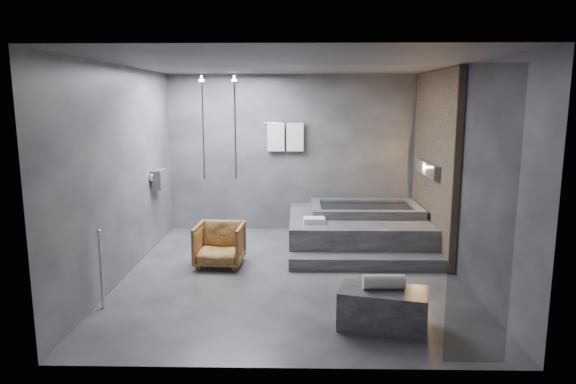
{
  "coord_description": "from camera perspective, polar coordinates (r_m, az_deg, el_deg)",
  "views": [
    {
      "loc": [
        0.08,
        -6.71,
        2.36
      ],
      "look_at": [
        -0.06,
        0.3,
        1.09
      ],
      "focal_mm": 32.0,
      "sensor_mm": 36.0,
      "label": 1
    }
  ],
  "objects": [
    {
      "name": "rolled_towel",
      "position": [
        5.52,
        10.58,
        -9.78
      ],
      "size": [
        0.44,
        0.16,
        0.16
      ],
      "primitive_type": "cylinder",
      "rotation": [
        0.0,
        1.57,
        0.02
      ],
      "color": "silver",
      "rests_on": "concrete_bench"
    },
    {
      "name": "tub_step",
      "position": [
        7.4,
        8.7,
        -7.71
      ],
      "size": [
        2.2,
        0.36,
        0.18
      ],
      "primitive_type": "cube",
      "color": "#303032",
      "rests_on": "ground"
    },
    {
      "name": "tub_deck",
      "position": [
        8.49,
        7.7,
        -4.23
      ],
      "size": [
        2.2,
        2.0,
        0.5
      ],
      "primitive_type": "cube",
      "color": "#303032",
      "rests_on": "ground"
    },
    {
      "name": "deck_towel",
      "position": [
        7.83,
        2.92,
        -3.16
      ],
      "size": [
        0.33,
        0.25,
        0.09
      ],
      "primitive_type": "cube",
      "rotation": [
        0.0,
        0.0,
        0.05
      ],
      "color": "silver",
      "rests_on": "tub_deck"
    },
    {
      "name": "room",
      "position": [
        6.99,
        3.74,
        5.08
      ],
      "size": [
        5.0,
        5.04,
        2.82
      ],
      "color": "#2B2B2D",
      "rests_on": "ground"
    },
    {
      "name": "concrete_bench",
      "position": [
        5.6,
        10.5,
        -12.57
      ],
      "size": [
        1.0,
        0.7,
        0.41
      ],
      "primitive_type": "cube",
      "rotation": [
        0.0,
        0.0,
        -0.24
      ],
      "color": "#2F2F31",
      "rests_on": "ground"
    },
    {
      "name": "driftwood_chair",
      "position": [
        7.45,
        -7.61,
        -5.81
      ],
      "size": [
        0.7,
        0.72,
        0.62
      ],
      "primitive_type": "imported",
      "rotation": [
        0.0,
        0.0,
        -0.06
      ],
      "color": "#4E2F13",
      "rests_on": "ground"
    }
  ]
}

